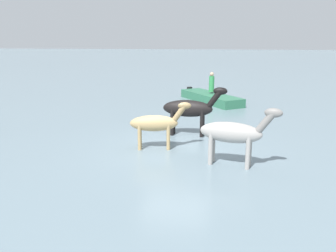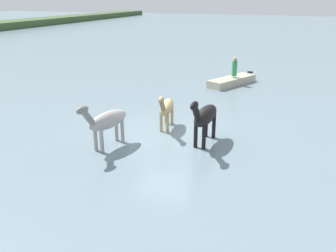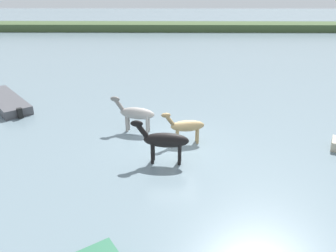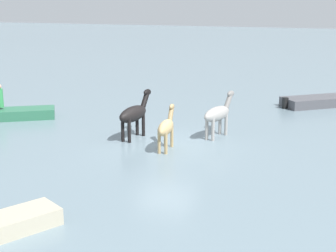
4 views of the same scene
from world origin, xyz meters
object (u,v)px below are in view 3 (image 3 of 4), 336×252
horse_mid_herd (186,126)px  boat_dinghy_port (6,102)px  horse_pinto_flank (136,113)px  horse_dark_mare (164,140)px

horse_mid_herd → boat_dinghy_port: horse_mid_herd is taller
horse_mid_herd → horse_pinto_flank: 2.96m
horse_pinto_flank → horse_dark_mare: size_ratio=0.96×
horse_mid_herd → horse_pinto_flank: size_ratio=0.89×
horse_dark_mare → horse_mid_herd: bearing=-113.5°
horse_dark_mare → horse_pinto_flank: bearing=-59.6°
horse_pinto_flank → boat_dinghy_port: bearing=-11.1°
horse_mid_herd → horse_pinto_flank: (-2.63, 1.36, 0.12)m
boat_dinghy_port → horse_pinto_flank: bearing=-154.8°
horse_pinto_flank → boat_dinghy_port: horse_pinto_flank is taller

